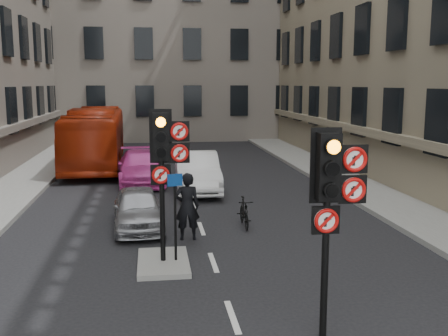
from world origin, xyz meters
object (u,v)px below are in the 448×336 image
object	(u,v)px
motorcyclist	(187,206)
signal_far	(165,153)
bus_red	(96,137)
info_sign	(175,205)
signal_near	(333,189)
motorcycle	(244,213)
car_white	(197,172)
car_pink	(141,167)
car_silver	(138,208)

from	to	relation	value
motorcyclist	signal_far	bearing A→B (deg)	71.14
bus_red	info_sign	size ratio (longest dim) A/B	5.17
signal_near	motorcycle	world-z (taller)	signal_near
car_white	car_pink	distance (m)	3.02
signal_far	car_pink	size ratio (longest dim) A/B	0.75
bus_red	info_sign	world-z (taller)	bus_red
car_white	motorcycle	xyz separation A→B (m)	(0.93, -5.52, -0.32)
signal_near	bus_red	distance (m)	20.46
signal_far	info_sign	distance (m)	1.25
motorcycle	signal_far	bearing A→B (deg)	-127.43
motorcycle	car_silver	bearing A→B (deg)	175.38
signal_near	motorcycle	bearing A→B (deg)	91.59
motorcyclist	signal_near	bearing A→B (deg)	107.00
signal_near	car_white	distance (m)	12.71
car_silver	car_pink	size ratio (longest dim) A/B	0.75
car_pink	bus_red	distance (m)	5.67
car_silver	car_pink	world-z (taller)	car_pink
signal_far	car_silver	bearing A→B (deg)	102.53
motorcycle	bus_red	bearing A→B (deg)	115.11
signal_near	info_sign	distance (m)	4.76
car_pink	info_sign	world-z (taller)	info_sign
signal_far	motorcyclist	world-z (taller)	signal_far
bus_red	info_sign	distance (m)	15.99
signal_near	signal_far	distance (m)	4.77
signal_far	car_pink	xyz separation A→B (m)	(-0.78, 10.52, -2.01)
car_white	car_pink	bearing A→B (deg)	139.67
motorcyclist	info_sign	distance (m)	2.13
signal_far	car_white	distance (m)	8.87
signal_far	motorcyclist	distance (m)	2.73
car_pink	car_white	bearing A→B (deg)	-45.03
bus_red	motorcycle	bearing A→B (deg)	-67.63
car_white	car_pink	xyz separation A→B (m)	(-2.26, 2.00, -0.09)
car_silver	bus_red	distance (m)	12.54
info_sign	bus_red	bearing A→B (deg)	87.03
signal_near	car_white	world-z (taller)	signal_near
signal_near	car_white	xyz separation A→B (m)	(-1.12, 12.53, -1.81)
signal_near	bus_red	xyz separation A→B (m)	(-5.76, 19.60, -1.08)
motorcyclist	bus_red	bearing A→B (deg)	-75.69
car_pink	motorcyclist	xyz separation A→B (m)	(1.41, -8.54, 0.25)
car_white	motorcycle	bearing A→B (deg)	-79.33
car_pink	motorcycle	world-z (taller)	car_pink
signal_near	info_sign	bearing A→B (deg)	121.04
signal_near	motorcycle	size ratio (longest dim) A/B	2.39
car_white	bus_red	world-z (taller)	bus_red
motorcyclist	car_white	bearing A→B (deg)	-98.63
signal_far	motorcyclist	size ratio (longest dim) A/B	1.90
signal_far	car_white	xyz separation A→B (m)	(1.48, 8.53, -1.93)
car_silver	info_sign	size ratio (longest dim) A/B	1.71
car_silver	motorcycle	distance (m)	3.17
signal_near	motorcyclist	world-z (taller)	signal_near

